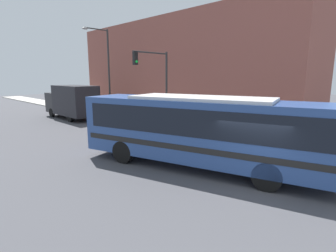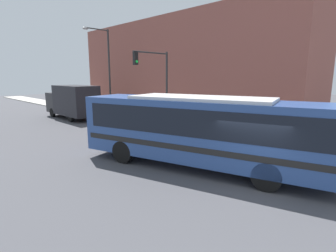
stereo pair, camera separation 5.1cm
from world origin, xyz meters
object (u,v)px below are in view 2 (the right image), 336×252
object	(u,v)px
fire_hydrant	(240,136)
street_lamp	(106,67)
delivery_truck	(72,101)
city_bus	(200,127)
parking_meter	(183,118)
traffic_light_pole	(157,77)

from	to	relation	value
fire_hydrant	street_lamp	size ratio (longest dim) A/B	0.09
delivery_truck	city_bus	bearing A→B (deg)	-97.80
delivery_truck	parking_meter	distance (m)	12.40
fire_hydrant	city_bus	bearing A→B (deg)	-170.38
fire_hydrant	parking_meter	xyz separation A→B (m)	(0.00, 4.68, 0.56)
delivery_truck	fire_hydrant	xyz separation A→B (m)	(2.73, -16.76, -1.23)
fire_hydrant	traffic_light_pole	xyz separation A→B (m)	(-0.92, 6.53, 3.56)
fire_hydrant	street_lamp	xyz separation A→B (m)	(-0.07, 14.62, 4.52)
city_bus	street_lamp	size ratio (longest dim) A/B	1.38
parking_meter	delivery_truck	bearing A→B (deg)	102.72
traffic_light_pole	street_lamp	size ratio (longest dim) A/B	0.69
parking_meter	street_lamp	xyz separation A→B (m)	(-0.07, 9.93, 3.95)
city_bus	parking_meter	world-z (taller)	city_bus
fire_hydrant	traffic_light_pole	bearing A→B (deg)	97.98
street_lamp	city_bus	bearing A→B (deg)	-108.15
delivery_truck	fire_hydrant	distance (m)	17.03
city_bus	fire_hydrant	xyz separation A→B (m)	(5.14, 0.87, -1.38)
fire_hydrant	parking_meter	bearing A→B (deg)	90.00
parking_meter	street_lamp	world-z (taller)	street_lamp
fire_hydrant	traffic_light_pole	world-z (taller)	traffic_light_pole
street_lamp	traffic_light_pole	bearing A→B (deg)	-96.00
city_bus	fire_hydrant	size ratio (longest dim) A/B	15.00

